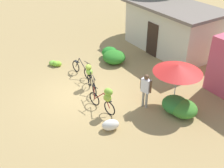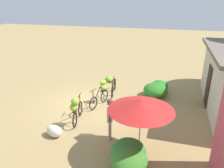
% 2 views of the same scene
% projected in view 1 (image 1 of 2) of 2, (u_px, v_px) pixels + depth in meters
% --- Properties ---
extents(ground_plane, '(60.00, 60.00, 0.00)m').
position_uv_depth(ground_plane, '(79.00, 95.00, 13.02)').
color(ground_plane, '#A38754').
extents(building_low, '(6.00, 3.48, 2.85)m').
position_uv_depth(building_low, '(171.00, 28.00, 16.72)').
color(building_low, beige).
rests_on(building_low, ground).
extents(hedge_bush_front_left, '(1.06, 0.94, 0.65)m').
position_uv_depth(hedge_bush_front_left, '(110.00, 53.00, 16.27)').
color(hedge_bush_front_left, '#258125').
rests_on(hedge_bush_front_left, ground).
extents(hedge_bush_front_right, '(1.36, 1.29, 0.71)m').
position_uv_depth(hedge_bush_front_right, '(114.00, 57.00, 15.69)').
color(hedge_bush_front_right, '#2C7B23').
rests_on(hedge_bush_front_right, ground).
extents(hedge_bush_mid, '(1.21, 1.13, 0.68)m').
position_uv_depth(hedge_bush_mid, '(175.00, 105.00, 11.75)').
color(hedge_bush_mid, '#317A2F').
rests_on(hedge_bush_mid, ground).
extents(hedge_bush_by_door, '(1.17, 1.15, 0.67)m').
position_uv_depth(hedge_bush_by_door, '(184.00, 109.00, 11.52)').
color(hedge_bush_by_door, '#3C802A').
rests_on(hedge_bush_by_door, ground).
extents(market_umbrella, '(2.11, 2.11, 2.04)m').
position_uv_depth(market_umbrella, '(178.00, 68.00, 11.36)').
color(market_umbrella, beige).
rests_on(market_umbrella, ground).
extents(bicycle_leftmost, '(1.69, 0.29, 0.97)m').
position_uv_depth(bicycle_leftmost, '(82.00, 69.00, 14.44)').
color(bicycle_leftmost, black).
rests_on(bicycle_leftmost, ground).
extents(bicycle_near_pile, '(1.56, 0.54, 1.20)m').
position_uv_depth(bicycle_near_pile, '(90.00, 76.00, 13.18)').
color(bicycle_near_pile, black).
rests_on(bicycle_near_pile, ground).
extents(bicycle_center_loaded, '(1.62, 0.49, 1.26)m').
position_uv_depth(bicycle_center_loaded, '(105.00, 98.00, 11.48)').
color(bicycle_center_loaded, black).
rests_on(bicycle_center_loaded, ground).
extents(banana_pile_on_ground, '(0.79, 0.74, 0.31)m').
position_uv_depth(banana_pile_on_ground, '(55.00, 63.00, 15.47)').
color(banana_pile_on_ground, '#89C42F').
rests_on(banana_pile_on_ground, ground).
extents(produce_sack, '(0.63, 0.80, 0.44)m').
position_uv_depth(produce_sack, '(110.00, 125.00, 10.80)').
color(produce_sack, silver).
rests_on(produce_sack, ground).
extents(person_vendor, '(0.56, 0.30, 1.65)m').
position_uv_depth(person_vendor, '(146.00, 88.00, 11.67)').
color(person_vendor, gray).
rests_on(person_vendor, ground).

